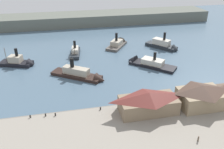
% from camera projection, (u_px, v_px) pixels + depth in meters
% --- Properties ---
extents(ground_plane, '(320.00, 320.00, 0.00)m').
position_uv_depth(ground_plane, '(135.00, 100.00, 84.87)').
color(ground_plane, slate).
extents(quay_promenade, '(110.00, 36.00, 1.20)m').
position_uv_depth(quay_promenade, '(159.00, 140.00, 65.42)').
color(quay_promenade, gray).
rests_on(quay_promenade, ground).
extents(seawall_edge, '(110.00, 0.80, 1.00)m').
position_uv_depth(seawall_edge, '(139.00, 104.00, 81.50)').
color(seawall_edge, slate).
rests_on(seawall_edge, ground).
extents(ferry_shed_customs_shed, '(18.91, 8.97, 7.18)m').
position_uv_depth(ferry_shed_customs_shed, '(148.00, 102.00, 74.73)').
color(ferry_shed_customs_shed, '#847056').
rests_on(ferry_shed_customs_shed, quay_promenade).
extents(ferry_shed_east_terminal, '(14.62, 10.37, 7.81)m').
position_uv_depth(ferry_shed_east_terminal, '(201.00, 95.00, 77.73)').
color(ferry_shed_east_terminal, '#998466').
rests_on(ferry_shed_east_terminal, quay_promenade).
extents(pedestrian_walking_west, '(0.44, 0.44, 1.76)m').
position_uv_depth(pedestrian_walking_west, '(198.00, 139.00, 63.79)').
color(pedestrian_walking_west, '#6B5B4C').
rests_on(pedestrian_walking_west, quay_promenade).
extents(mooring_post_center_east, '(0.44, 0.44, 0.90)m').
position_uv_depth(mooring_post_center_east, '(45.00, 115.00, 73.95)').
color(mooring_post_center_east, black).
rests_on(mooring_post_center_east, quay_promenade).
extents(mooring_post_center_west, '(0.44, 0.44, 0.90)m').
position_uv_depth(mooring_post_center_west, '(30.00, 116.00, 73.24)').
color(mooring_post_center_west, black).
rests_on(mooring_post_center_west, quay_promenade).
extents(mooring_post_west, '(0.44, 0.44, 0.90)m').
position_uv_depth(mooring_post_west, '(55.00, 114.00, 74.12)').
color(mooring_post_west, black).
rests_on(mooring_post_west, quay_promenade).
extents(mooring_post_east, '(0.44, 0.44, 0.90)m').
position_uv_depth(mooring_post_east, '(100.00, 108.00, 77.07)').
color(mooring_post_east, black).
rests_on(mooring_post_east, quay_promenade).
extents(ferry_moored_west, '(15.56, 18.47, 10.80)m').
position_uv_depth(ferry_moored_west, '(118.00, 43.00, 135.58)').
color(ferry_moored_west, '#514C47').
rests_on(ferry_moored_west, ground).
extents(ferry_departing_north, '(23.64, 18.49, 10.35)m').
position_uv_depth(ferry_departing_north, '(82.00, 75.00, 99.30)').
color(ferry_departing_north, black).
rests_on(ferry_departing_north, ground).
extents(ferry_mid_harbor, '(16.38, 18.68, 10.95)m').
position_uv_depth(ferry_mid_harbor, '(164.00, 45.00, 131.20)').
color(ferry_mid_harbor, '#23282D').
rests_on(ferry_mid_harbor, ground).
extents(ferry_approaching_east, '(6.31, 16.35, 9.64)m').
position_uv_depth(ferry_approaching_east, '(75.00, 51.00, 124.06)').
color(ferry_approaching_east, '#23282D').
rests_on(ferry_approaching_east, ground).
extents(ferry_approaching_west, '(17.62, 10.85, 10.47)m').
position_uv_depth(ferry_approaching_west, '(20.00, 62.00, 110.84)').
color(ferry_approaching_west, black).
rests_on(ferry_approaching_west, ground).
extents(ferry_near_quay, '(21.91, 20.73, 9.80)m').
position_uv_depth(ferry_near_quay, '(146.00, 63.00, 111.21)').
color(ferry_near_quay, black).
rests_on(ferry_near_quay, ground).
extents(far_headland, '(180.00, 24.00, 8.00)m').
position_uv_depth(far_headland, '(94.00, 18.00, 178.93)').
color(far_headland, '#60665B').
rests_on(far_headland, ground).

